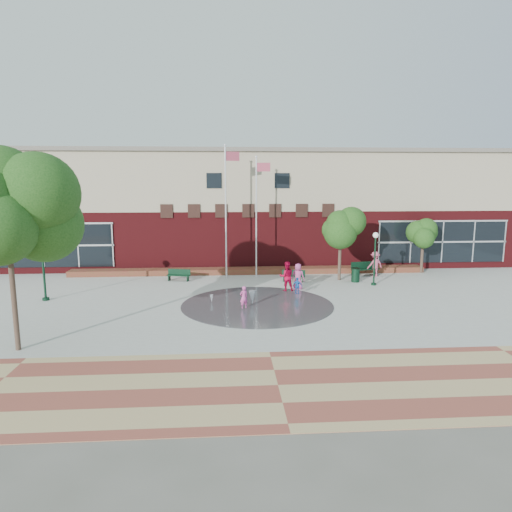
{
  "coord_description": "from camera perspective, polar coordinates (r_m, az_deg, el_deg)",
  "views": [
    {
      "loc": [
        -1.72,
        -21.38,
        6.88
      ],
      "look_at": [
        0.0,
        4.0,
        2.6
      ],
      "focal_mm": 32.0,
      "sensor_mm": 36.0,
      "label": 1
    }
  ],
  "objects": [
    {
      "name": "plaza_concrete",
      "position": [
        26.35,
        -0.0,
        -5.58
      ],
      "size": [
        46.0,
        18.0,
        0.01
      ],
      "primitive_type": "cube",
      "color": "#A8A8A0",
      "rests_on": "ground"
    },
    {
      "name": "lamp_left",
      "position": [
        28.5,
        -25.12,
        -0.21
      ],
      "size": [
        0.43,
        0.43,
        4.02
      ],
      "color": "black",
      "rests_on": "ground"
    },
    {
      "name": "child_splash",
      "position": [
        24.58,
        -1.54,
        -5.2
      ],
      "size": [
        0.54,
        0.46,
        1.24
      ],
      "primitive_type": "imported",
      "rotation": [
        0.0,
        0.0,
        3.59
      ],
      "color": "#E14DA3",
      "rests_on": "ground"
    },
    {
      "name": "ground",
      "position": [
        22.52,
        0.7,
        -8.24
      ],
      "size": [
        120.0,
        120.0,
        0.0
      ],
      "primitive_type": "plane",
      "color": "#666056",
      "rests_on": "ground"
    },
    {
      "name": "tree_small_right",
      "position": [
        35.73,
        20.18,
        2.45
      ],
      "size": [
        2.27,
        2.27,
        3.88
      ],
      "color": "#402E25",
      "rests_on": "ground"
    },
    {
      "name": "trash_can",
      "position": [
        31.6,
        12.33,
        -2.33
      ],
      "size": [
        0.59,
        0.59,
        0.97
      ],
      "color": "black",
      "rests_on": "ground"
    },
    {
      "name": "bench_mid",
      "position": [
        31.13,
        4.69,
        -2.77
      ],
      "size": [
        1.63,
        0.78,
        0.79
      ],
      "rotation": [
        0.0,
        0.0,
        -0.22
      ],
      "color": "black",
      "rests_on": "ground"
    },
    {
      "name": "library_building",
      "position": [
        38.96,
        -1.35,
        6.26
      ],
      "size": [
        44.4,
        10.4,
        9.2
      ],
      "color": "#591115",
      "rests_on": "ground"
    },
    {
      "name": "bench_right",
      "position": [
        33.85,
        13.47,
        -1.88
      ],
      "size": [
        2.07,
        0.89,
        1.01
      ],
      "rotation": [
        0.0,
        0.0,
        0.17
      ],
      "color": "black",
      "rests_on": "ground"
    },
    {
      "name": "flagpole_right",
      "position": [
        31.89,
        0.13,
        5.71
      ],
      "size": [
        1.03,
        0.29,
        8.49
      ],
      "rotation": [
        0.0,
        0.0,
        -0.2
      ],
      "color": "white",
      "rests_on": "ground"
    },
    {
      "name": "person_bench",
      "position": [
        33.65,
        14.65,
        -0.99
      ],
      "size": [
        1.31,
        0.96,
        1.81
      ],
      "primitive_type": "imported",
      "rotation": [
        0.0,
        0.0,
        3.41
      ],
      "color": "#CA5170",
      "rests_on": "ground"
    },
    {
      "name": "adult_pink",
      "position": [
        28.87,
        5.27,
        -2.57
      ],
      "size": [
        0.96,
        0.8,
        1.67
      ],
      "primitive_type": "imported",
      "rotation": [
        0.0,
        0.0,
        2.76
      ],
      "color": "#C84A8D",
      "rests_on": "ground"
    },
    {
      "name": "bench_left",
      "position": [
        31.71,
        -9.65,
        -2.64
      ],
      "size": [
        1.65,
        0.79,
        0.8
      ],
      "rotation": [
        0.0,
        0.0,
        -0.23
      ],
      "color": "black",
      "rests_on": "ground"
    },
    {
      "name": "tree_big_left",
      "position": [
        20.24,
        -28.76,
        4.56
      ],
      "size": [
        4.84,
        4.84,
        7.74
      ],
      "color": "#402E25",
      "rests_on": "ground"
    },
    {
      "name": "adult_red",
      "position": [
        28.39,
        3.84,
        -2.57
      ],
      "size": [
        0.93,
        0.73,
        1.86
      ],
      "primitive_type": "imported",
      "rotation": [
        0.0,
        0.0,
        3.17
      ],
      "color": "#B1072D",
      "rests_on": "ground"
    },
    {
      "name": "flagpole_left",
      "position": [
        31.47,
        -3.72,
        6.37
      ],
      "size": [
        1.06,
        0.36,
        9.24
      ],
      "rotation": [
        0.0,
        0.0,
        0.26
      ],
      "color": "white",
      "rests_on": "ground"
    },
    {
      "name": "water_jet_b",
      "position": [
        25.91,
        -5.56,
        -5.9
      ],
      "size": [
        0.2,
        0.2,
        0.46
      ],
      "primitive_type": "cone",
      "rotation": [
        3.14,
        0.0,
        0.0
      ],
      "color": "white",
      "rests_on": "ground"
    },
    {
      "name": "splash_pad",
      "position": [
        25.39,
        0.15,
        -6.16
      ],
      "size": [
        8.4,
        8.4,
        0.01
      ],
      "primitive_type": "cylinder",
      "color": "#383A3D",
      "rests_on": "ground"
    },
    {
      "name": "water_jet_a",
      "position": [
        25.45,
        -0.46,
        -6.13
      ],
      "size": [
        0.4,
        0.4,
        0.77
      ],
      "primitive_type": "cone",
      "rotation": [
        3.14,
        0.0,
        0.0
      ],
      "color": "white",
      "rests_on": "ground"
    },
    {
      "name": "lamp_right",
      "position": [
        30.63,
        14.65,
        0.41
      ],
      "size": [
        0.37,
        0.37,
        3.51
      ],
      "color": "black",
      "rests_on": "ground"
    },
    {
      "name": "tree_mid",
      "position": [
        31.51,
        10.54,
        3.66
      ],
      "size": [
        3.04,
        3.04,
        5.13
      ],
      "color": "#402E25",
      "rests_on": "ground"
    },
    {
      "name": "child_blue",
      "position": [
        27.69,
        5.21,
        -3.77
      ],
      "size": [
        0.66,
        0.52,
        1.04
      ],
      "primitive_type": "imported",
      "rotation": [
        0.0,
        0.0,
        2.64
      ],
      "color": "blue",
      "rests_on": "ground"
    },
    {
      "name": "paver_band",
      "position": [
        16.03,
        2.77,
        -15.86
      ],
      "size": [
        46.0,
        6.0,
        0.01
      ],
      "primitive_type": "cube",
      "color": "brown",
      "rests_on": "ground"
    },
    {
      "name": "flower_bed",
      "position": [
        33.73,
        -0.87,
        -2.22
      ],
      "size": [
        26.0,
        1.2,
        0.4
      ],
      "primitive_type": "cube",
      "color": "maroon",
      "rests_on": "ground"
    }
  ]
}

